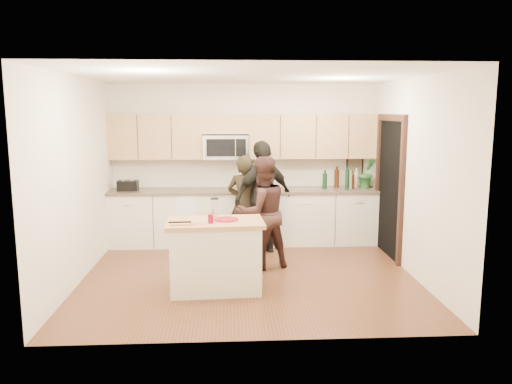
{
  "coord_description": "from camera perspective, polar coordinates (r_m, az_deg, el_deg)",
  "views": [
    {
      "loc": [
        -0.26,
        -6.63,
        2.25
      ],
      "look_at": [
        0.12,
        0.35,
        1.11
      ],
      "focal_mm": 35.0,
      "sensor_mm": 36.0,
      "label": 1
    }
  ],
  "objects": [
    {
      "name": "cutting_board",
      "position": [
        6.08,
        -8.38,
        -3.57
      ],
      "size": [
        0.29,
        0.22,
        0.02
      ],
      "primitive_type": "cube",
      "rotation": [
        0.0,
        0.0,
        0.05
      ],
      "color": "tan",
      "rests_on": "island"
    },
    {
      "name": "bottle_cluster",
      "position": [
        8.64,
        10.14,
        1.56
      ],
      "size": [
        0.63,
        0.33,
        0.4
      ],
      "color": "black",
      "rests_on": "back_cabinetry"
    },
    {
      "name": "orchid",
      "position": [
        8.74,
        12.57,
        2.17
      ],
      "size": [
        0.34,
        0.31,
        0.53
      ],
      "primitive_type": "imported",
      "rotation": [
        0.0,
        0.0,
        0.27
      ],
      "color": "#2B6C31",
      "rests_on": "back_cabinetry"
    },
    {
      "name": "back_cabinetry",
      "position": [
        8.51,
        -1.32,
        -2.82
      ],
      "size": [
        4.5,
        0.66,
        0.94
      ],
      "color": "silver",
      "rests_on": "ground"
    },
    {
      "name": "doorway",
      "position": [
        8.0,
        15.03,
        1.09
      ],
      "size": [
        0.06,
        1.25,
        2.2
      ],
      "color": "black",
      "rests_on": "ground"
    },
    {
      "name": "microwave",
      "position": [
        8.44,
        -3.48,
        5.16
      ],
      "size": [
        0.76,
        0.41,
        0.4
      ],
      "color": "silver",
      "rests_on": "ground"
    },
    {
      "name": "upper_cabinetry",
      "position": [
        8.47,
        -1.16,
        6.5
      ],
      "size": [
        4.5,
        0.33,
        0.75
      ],
      "color": "tan",
      "rests_on": "ground"
    },
    {
      "name": "woman_left",
      "position": [
        7.9,
        -1.28,
        -1.44
      ],
      "size": [
        0.66,
        0.53,
        1.57
      ],
      "primitive_type": "imported",
      "rotation": [
        0.0,
        0.0,
        2.83
      ],
      "color": "black",
      "rests_on": "ground"
    },
    {
      "name": "framed_picture",
      "position": [
        8.94,
        11.21,
        2.85
      ],
      "size": [
        0.3,
        0.03,
        0.38
      ],
      "color": "black",
      "rests_on": "ground"
    },
    {
      "name": "knife",
      "position": [
        6.02,
        -6.9,
        -3.56
      ],
      "size": [
        0.21,
        0.04,
        0.01
      ],
      "primitive_type": "cube",
      "rotation": [
        0.0,
        0.0,
        0.05
      ],
      "color": "silver",
      "rests_on": "cutting_board"
    },
    {
      "name": "floor",
      "position": [
        7.0,
        -0.85,
        -9.49
      ],
      "size": [
        4.5,
        4.5,
        0.0
      ],
      "primitive_type": "plane",
      "color": "brown",
      "rests_on": "ground"
    },
    {
      "name": "box_grater",
      "position": [
        6.25,
        -4.74,
        -1.83
      ],
      "size": [
        0.1,
        0.06,
        0.26
      ],
      "color": "silver",
      "rests_on": "red_plate"
    },
    {
      "name": "tongs",
      "position": [
        6.08,
        -8.7,
        -3.42
      ],
      "size": [
        0.28,
        0.04,
        0.02
      ],
      "primitive_type": "cube",
      "rotation": [
        0.0,
        0.0,
        0.05
      ],
      "color": "black",
      "rests_on": "cutting_board"
    },
    {
      "name": "room_shell",
      "position": [
        6.65,
        -0.88,
        4.78
      ],
      "size": [
        4.52,
        4.02,
        2.71
      ],
      "color": "silver",
      "rests_on": "ground"
    },
    {
      "name": "toaster",
      "position": [
        8.55,
        -14.43,
        0.72
      ],
      "size": [
        0.33,
        0.21,
        0.17
      ],
      "color": "black",
      "rests_on": "back_cabinetry"
    },
    {
      "name": "woman_right",
      "position": [
        7.89,
        0.84,
        -0.62
      ],
      "size": [
        1.12,
        0.94,
        1.79
      ],
      "primitive_type": "imported",
      "rotation": [
        0.0,
        0.0,
        3.72
      ],
      "color": "black",
      "rests_on": "ground"
    },
    {
      "name": "island",
      "position": [
        6.34,
        -4.66,
        -7.23
      ],
      "size": [
        1.24,
        0.76,
        0.9
      ],
      "rotation": [
        0.0,
        0.0,
        0.05
      ],
      "color": "silver",
      "rests_on": "ground"
    },
    {
      "name": "dish_towel",
      "position": [
        8.28,
        -7.87,
        -0.91
      ],
      "size": [
        0.34,
        0.6,
        0.48
      ],
      "color": "white",
      "rests_on": "ground"
    },
    {
      "name": "red_plate",
      "position": [
        6.25,
        -3.41,
        -3.15
      ],
      "size": [
        0.3,
        0.3,
        0.02
      ],
      "primitive_type": "cylinder",
      "color": "maroon",
      "rests_on": "island"
    },
    {
      "name": "drink_glass",
      "position": [
        6.08,
        -5.21,
        -3.06
      ],
      "size": [
        0.07,
        0.07,
        0.11
      ],
      "primitive_type": "cylinder",
      "color": "maroon",
      "rests_on": "island"
    },
    {
      "name": "woman_center",
      "position": [
        7.13,
        0.69,
        -2.4
      ],
      "size": [
        0.96,
        0.86,
        1.62
      ],
      "primitive_type": "imported",
      "rotation": [
        0.0,
        0.0,
        3.52
      ],
      "color": "#331D19",
      "rests_on": "ground"
    }
  ]
}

